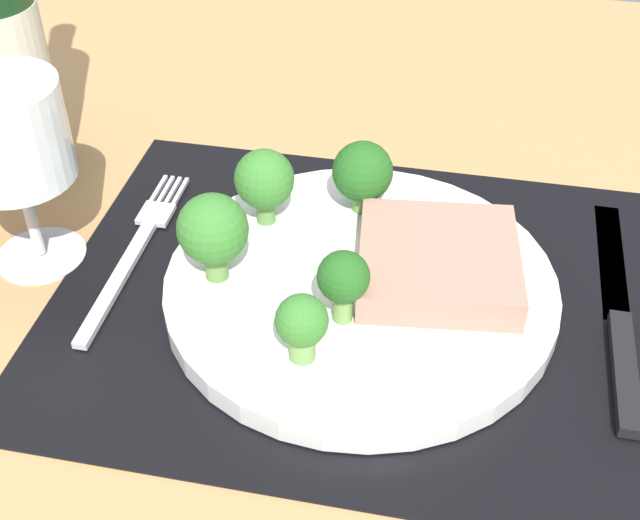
# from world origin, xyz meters

# --- Properties ---
(ground_plane) EXTENTS (1.40, 1.10, 0.03)m
(ground_plane) POSITION_xyz_m (0.00, 0.00, -0.01)
(ground_plane) COLOR tan
(placemat) EXTENTS (0.41, 0.33, 0.00)m
(placemat) POSITION_xyz_m (0.00, 0.00, 0.00)
(placemat) COLOR black
(placemat) RESTS_ON ground_plane
(plate) EXTENTS (0.26, 0.26, 0.02)m
(plate) POSITION_xyz_m (0.00, 0.00, 0.01)
(plate) COLOR white
(plate) RESTS_ON placemat
(steak) EXTENTS (0.12, 0.12, 0.02)m
(steak) POSITION_xyz_m (0.05, 0.01, 0.03)
(steak) COLOR tan
(steak) RESTS_ON plate
(broccoli_near_steak) EXTENTS (0.05, 0.05, 0.06)m
(broccoli_near_steak) POSITION_xyz_m (-0.10, -0.02, 0.06)
(broccoli_near_steak) COLOR #5B8942
(broccoli_near_steak) RESTS_ON plate
(broccoli_near_fork) EXTENTS (0.04, 0.04, 0.06)m
(broccoli_near_fork) POSITION_xyz_m (-0.01, 0.08, 0.05)
(broccoli_near_fork) COLOR #6B994C
(broccoli_near_fork) RESTS_ON plate
(broccoli_back_left) EXTENTS (0.04, 0.04, 0.06)m
(broccoli_back_left) POSITION_xyz_m (-0.08, 0.05, 0.05)
(broccoli_back_left) COLOR #5B8942
(broccoli_back_left) RESTS_ON plate
(broccoli_center) EXTENTS (0.03, 0.03, 0.05)m
(broccoli_center) POSITION_xyz_m (-0.02, -0.08, 0.05)
(broccoli_center) COLOR #6B994C
(broccoli_center) RESTS_ON plate
(broccoli_front_edge) EXTENTS (0.03, 0.03, 0.05)m
(broccoli_front_edge) POSITION_xyz_m (-0.01, -0.04, 0.05)
(broccoli_front_edge) COLOR #6B994C
(broccoli_front_edge) RESTS_ON plate
(fork) EXTENTS (0.02, 0.19, 0.01)m
(fork) POSITION_xyz_m (-0.17, 0.01, 0.01)
(fork) COLOR silver
(fork) RESTS_ON placemat
(knife) EXTENTS (0.02, 0.23, 0.01)m
(knife) POSITION_xyz_m (0.17, 0.01, 0.01)
(knife) COLOR black
(knife) RESTS_ON placemat
(wine_glass) EXTENTS (0.08, 0.08, 0.14)m
(wine_glass) POSITION_xyz_m (-0.23, 0.00, 0.10)
(wine_glass) COLOR silver
(wine_glass) RESTS_ON ground_plane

